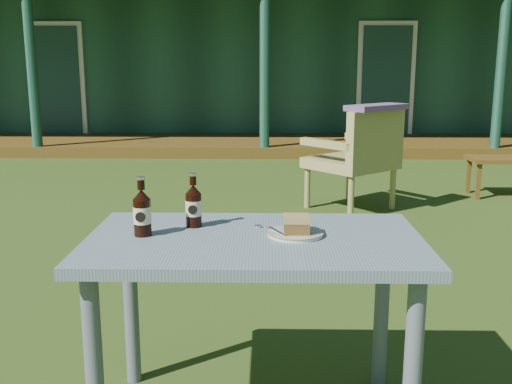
{
  "coord_description": "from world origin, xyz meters",
  "views": [
    {
      "loc": [
        0.05,
        -3.65,
        1.33
      ],
      "look_at": [
        0.0,
        -1.3,
        0.82
      ],
      "focal_mm": 42.0,
      "sensor_mm": 36.0,
      "label": 1
    }
  ],
  "objects_px": {
    "cafe_table": "(254,264)",
    "cola_bottle_far": "(142,212)",
    "plate": "(295,233)",
    "side_table": "(499,163)",
    "cola_bottle_near": "(194,205)",
    "cake_slice": "(297,224)",
    "armchair_left": "(359,154)"
  },
  "relations": [
    {
      "from": "cola_bottle_far",
      "to": "side_table",
      "type": "bearing_deg",
      "value": 54.71
    },
    {
      "from": "cafe_table",
      "to": "plate",
      "type": "height_order",
      "value": "plate"
    },
    {
      "from": "cafe_table",
      "to": "cake_slice",
      "type": "relative_size",
      "value": 13.04
    },
    {
      "from": "cola_bottle_far",
      "to": "cafe_table",
      "type": "bearing_deg",
      "value": -1.94
    },
    {
      "from": "cake_slice",
      "to": "cola_bottle_far",
      "type": "relative_size",
      "value": 0.43
    },
    {
      "from": "cola_bottle_far",
      "to": "cola_bottle_near",
      "type": "bearing_deg",
      "value": 36.13
    },
    {
      "from": "cake_slice",
      "to": "cola_bottle_far",
      "type": "distance_m",
      "value": 0.55
    },
    {
      "from": "cola_bottle_far",
      "to": "armchair_left",
      "type": "xyz_separation_m",
      "value": [
        1.27,
        3.32,
        -0.28
      ]
    },
    {
      "from": "cafe_table",
      "to": "plate",
      "type": "relative_size",
      "value": 5.88
    },
    {
      "from": "plate",
      "to": "cola_bottle_far",
      "type": "bearing_deg",
      "value": -178.78
    },
    {
      "from": "cafe_table",
      "to": "cola_bottle_near",
      "type": "height_order",
      "value": "cola_bottle_near"
    },
    {
      "from": "cafe_table",
      "to": "armchair_left",
      "type": "distance_m",
      "value": 3.45
    },
    {
      "from": "cafe_table",
      "to": "plate",
      "type": "bearing_deg",
      "value": 9.73
    },
    {
      "from": "cake_slice",
      "to": "side_table",
      "type": "xyz_separation_m",
      "value": [
        2.24,
        3.94,
        -0.42
      ]
    },
    {
      "from": "cola_bottle_far",
      "to": "plate",
      "type": "bearing_deg",
      "value": 1.22
    },
    {
      "from": "plate",
      "to": "cake_slice",
      "type": "distance_m",
      "value": 0.04
    },
    {
      "from": "cafe_table",
      "to": "cola_bottle_far",
      "type": "relative_size",
      "value": 5.57
    },
    {
      "from": "armchair_left",
      "to": "cafe_table",
      "type": "bearing_deg",
      "value": -104.66
    },
    {
      "from": "cake_slice",
      "to": "cola_bottle_near",
      "type": "xyz_separation_m",
      "value": [
        -0.38,
        0.12,
        0.04
      ]
    },
    {
      "from": "side_table",
      "to": "plate",
      "type": "bearing_deg",
      "value": -119.68
    },
    {
      "from": "cola_bottle_near",
      "to": "cola_bottle_far",
      "type": "relative_size",
      "value": 0.96
    },
    {
      "from": "plate",
      "to": "cola_bottle_far",
      "type": "height_order",
      "value": "cola_bottle_far"
    },
    {
      "from": "cafe_table",
      "to": "side_table",
      "type": "relative_size",
      "value": 2.0
    },
    {
      "from": "cafe_table",
      "to": "cake_slice",
      "type": "distance_m",
      "value": 0.21
    },
    {
      "from": "plate",
      "to": "side_table",
      "type": "xyz_separation_m",
      "value": [
        2.24,
        3.93,
        -0.39
      ]
    },
    {
      "from": "plate",
      "to": "cafe_table",
      "type": "bearing_deg",
      "value": -170.27
    },
    {
      "from": "cafe_table",
      "to": "cola_bottle_far",
      "type": "distance_m",
      "value": 0.44
    },
    {
      "from": "cola_bottle_near",
      "to": "cola_bottle_far",
      "type": "distance_m",
      "value": 0.21
    },
    {
      "from": "cafe_table",
      "to": "cola_bottle_near",
      "type": "relative_size",
      "value": 5.83
    },
    {
      "from": "cola_bottle_far",
      "to": "cake_slice",
      "type": "bearing_deg",
      "value": 0.17
    },
    {
      "from": "cake_slice",
      "to": "cafe_table",
      "type": "bearing_deg",
      "value": -174.22
    },
    {
      "from": "plate",
      "to": "side_table",
      "type": "distance_m",
      "value": 4.54
    }
  ]
}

